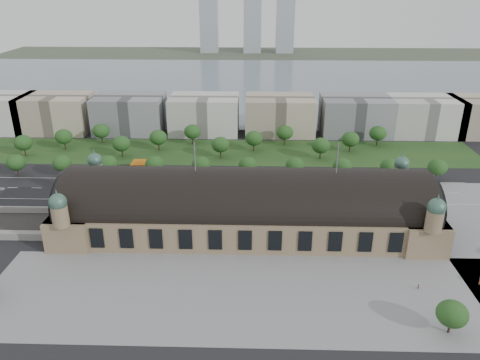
{
  "coord_description": "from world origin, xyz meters",
  "views": [
    {
      "loc": [
        2.45,
        -169.19,
        94.74
      ],
      "look_at": [
        -2.99,
        18.4,
        14.0
      ],
      "focal_mm": 35.0,
      "sensor_mm": 36.0,
      "label": 1
    }
  ],
  "objects_px": {
    "traffic_car_0": "(0,189)",
    "traffic_car_4": "(271,192)",
    "parked_car_5": "(164,203)",
    "bus_east": "(281,198)",
    "parked_car_1": "(121,203)",
    "pedestrian_1": "(418,287)",
    "parked_car_4": "(153,200)",
    "traffic_car_2": "(111,195)",
    "traffic_car_5": "(307,190)",
    "bus_west": "(200,197)",
    "parked_car_0": "(128,203)",
    "petrol_station": "(149,163)",
    "parked_car_3": "(154,200)",
    "parked_car_6": "(160,200)",
    "traffic_car_6": "(393,197)",
    "traffic_car_1": "(101,180)",
    "bus_mid": "(264,195)",
    "traffic_car_3": "(180,181)",
    "parked_car_2": "(138,200)"
  },
  "relations": [
    {
      "from": "parked_car_1",
      "to": "bus_east",
      "type": "relative_size",
      "value": 0.46
    },
    {
      "from": "parked_car_3",
      "to": "bus_west",
      "type": "xyz_separation_m",
      "value": [
        21.18,
        2.73,
        0.78
      ]
    },
    {
      "from": "parked_car_0",
      "to": "petrol_station",
      "type": "bearing_deg",
      "value": 156.1
    },
    {
      "from": "parked_car_1",
      "to": "pedestrian_1",
      "type": "bearing_deg",
      "value": 26.66
    },
    {
      "from": "parked_car_6",
      "to": "traffic_car_0",
      "type": "bearing_deg",
      "value": -129.51
    },
    {
      "from": "traffic_car_4",
      "to": "pedestrian_1",
      "type": "height_order",
      "value": "pedestrian_1"
    },
    {
      "from": "traffic_car_5",
      "to": "bus_west",
      "type": "distance_m",
      "value": 51.98
    },
    {
      "from": "parked_car_5",
      "to": "bus_east",
      "type": "distance_m",
      "value": 53.91
    },
    {
      "from": "traffic_car_2",
      "to": "parked_car_6",
      "type": "bearing_deg",
      "value": 84.68
    },
    {
      "from": "traffic_car_0",
      "to": "pedestrian_1",
      "type": "xyz_separation_m",
      "value": [
        178.42,
        -74.2,
        0.23
      ]
    },
    {
      "from": "traffic_car_3",
      "to": "traffic_car_6",
      "type": "relative_size",
      "value": 1.0
    },
    {
      "from": "traffic_car_1",
      "to": "parked_car_3",
      "type": "height_order",
      "value": "traffic_car_1"
    },
    {
      "from": "bus_east",
      "to": "parked_car_5",
      "type": "bearing_deg",
      "value": 90.49
    },
    {
      "from": "traffic_car_1",
      "to": "traffic_car_2",
      "type": "relative_size",
      "value": 0.94
    },
    {
      "from": "bus_east",
      "to": "bus_west",
      "type": "bearing_deg",
      "value": 85.14
    },
    {
      "from": "parked_car_0",
      "to": "bus_east",
      "type": "bearing_deg",
      "value": 71.68
    },
    {
      "from": "traffic_car_6",
      "to": "parked_car_2",
      "type": "xyz_separation_m",
      "value": [
        -119.02,
        -7.2,
        -0.01
      ]
    },
    {
      "from": "parked_car_0",
      "to": "parked_car_1",
      "type": "distance_m",
      "value": 3.18
    },
    {
      "from": "traffic_car_3",
      "to": "parked_car_4",
      "type": "relative_size",
      "value": 1.24
    },
    {
      "from": "traffic_car_0",
      "to": "pedestrian_1",
      "type": "height_order",
      "value": "pedestrian_1"
    },
    {
      "from": "traffic_car_3",
      "to": "parked_car_1",
      "type": "bearing_deg",
      "value": 132.17
    },
    {
      "from": "traffic_car_0",
      "to": "traffic_car_4",
      "type": "relative_size",
      "value": 0.91
    },
    {
      "from": "bus_east",
      "to": "bus_mid",
      "type": "bearing_deg",
      "value": 70.25
    },
    {
      "from": "parked_car_4",
      "to": "bus_mid",
      "type": "bearing_deg",
      "value": 74.08
    },
    {
      "from": "traffic_car_1",
      "to": "parked_car_1",
      "type": "bearing_deg",
      "value": -151.51
    },
    {
      "from": "traffic_car_5",
      "to": "parked_car_4",
      "type": "height_order",
      "value": "parked_car_4"
    },
    {
      "from": "traffic_car_2",
      "to": "traffic_car_6",
      "type": "relative_size",
      "value": 0.93
    },
    {
      "from": "petrol_station",
      "to": "pedestrian_1",
      "type": "height_order",
      "value": "petrol_station"
    },
    {
      "from": "traffic_car_5",
      "to": "parked_car_5",
      "type": "bearing_deg",
      "value": 96.45
    },
    {
      "from": "traffic_car_2",
      "to": "traffic_car_5",
      "type": "distance_m",
      "value": 93.9
    },
    {
      "from": "traffic_car_2",
      "to": "parked_car_4",
      "type": "distance_m",
      "value": 21.83
    },
    {
      "from": "traffic_car_2",
      "to": "pedestrian_1",
      "type": "distance_m",
      "value": 140.71
    },
    {
      "from": "parked_car_4",
      "to": "pedestrian_1",
      "type": "distance_m",
      "value": 119.95
    },
    {
      "from": "traffic_car_2",
      "to": "parked_car_1",
      "type": "height_order",
      "value": "traffic_car_2"
    },
    {
      "from": "bus_west",
      "to": "parked_car_4",
      "type": "bearing_deg",
      "value": 95.21
    },
    {
      "from": "traffic_car_1",
      "to": "parked_car_1",
      "type": "xyz_separation_m",
      "value": [
        17.05,
        -26.08,
        -0.12
      ]
    },
    {
      "from": "parked_car_0",
      "to": "parked_car_3",
      "type": "height_order",
      "value": "parked_car_0"
    },
    {
      "from": "parked_car_3",
      "to": "bus_west",
      "type": "relative_size",
      "value": 0.39
    },
    {
      "from": "traffic_car_0",
      "to": "traffic_car_5",
      "type": "relative_size",
      "value": 1.0
    },
    {
      "from": "parked_car_5",
      "to": "traffic_car_3",
      "type": "bearing_deg",
      "value": 132.42
    },
    {
      "from": "parked_car_3",
      "to": "parked_car_5",
      "type": "bearing_deg",
      "value": 28.56
    },
    {
      "from": "parked_car_5",
      "to": "pedestrian_1",
      "type": "bearing_deg",
      "value": 18.73
    },
    {
      "from": "bus_mid",
      "to": "traffic_car_4",
      "type": "bearing_deg",
      "value": -24.14
    },
    {
      "from": "traffic_car_6",
      "to": "parked_car_5",
      "type": "xyz_separation_m",
      "value": [
        -106.79,
        -9.47,
        0.0
      ]
    },
    {
      "from": "parked_car_3",
      "to": "petrol_station",
      "type": "bearing_deg",
      "value": 157.2
    },
    {
      "from": "traffic_car_2",
      "to": "bus_east",
      "type": "xyz_separation_m",
      "value": [
        80.36,
        -2.84,
        0.77
      ]
    },
    {
      "from": "parked_car_6",
      "to": "parked_car_1",
      "type": "bearing_deg",
      "value": -110.35
    },
    {
      "from": "traffic_car_2",
      "to": "traffic_car_4",
      "type": "xyz_separation_m",
      "value": [
        76.05,
        5.34,
        0.05
      ]
    },
    {
      "from": "traffic_car_3",
      "to": "parked_car_2",
      "type": "relative_size",
      "value": 1.06
    },
    {
      "from": "traffic_car_1",
      "to": "traffic_car_3",
      "type": "bearing_deg",
      "value": -95.64
    }
  ]
}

